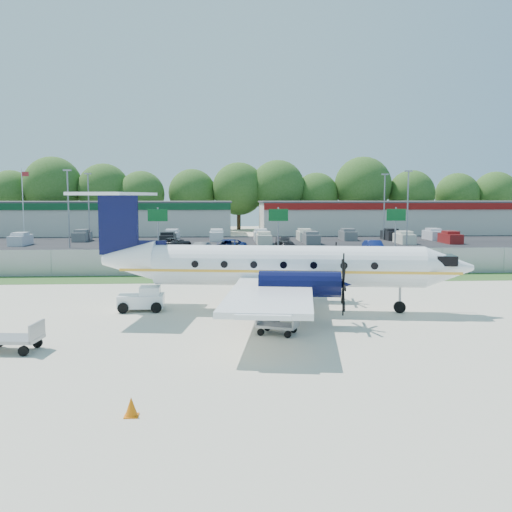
{
  "coord_description": "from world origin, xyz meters",
  "views": [
    {
      "loc": [
        -1.98,
        -29.33,
        6.02
      ],
      "look_at": [
        0.0,
        6.0,
        2.3
      ],
      "focal_mm": 40.0,
      "sensor_mm": 36.0,
      "label": 1
    }
  ],
  "objects": [
    {
      "name": "sign_left",
      "position": [
        -8.0,
        22.91,
        3.61
      ],
      "size": [
        1.8,
        0.26,
        5.0
      ],
      "color": "gray",
      "rests_on": "ground"
    },
    {
      "name": "far_parking_rows",
      "position": [
        0.0,
        45.0,
        0.0
      ],
      "size": [
        56.0,
        10.0,
        1.6
      ],
      "primitive_type": null,
      "color": "gray",
      "rests_on": "ground"
    },
    {
      "name": "parked_car_a",
      "position": [
        -12.01,
        28.45,
        0.0
      ],
      "size": [
        4.01,
        5.84,
        1.48
      ],
      "primitive_type": "imported",
      "rotation": [
        0.0,
        0.0,
        -0.32
      ],
      "color": "black",
      "rests_on": "ground"
    },
    {
      "name": "parked_car_d",
      "position": [
        4.47,
        28.81,
        0.0
      ],
      "size": [
        2.86,
        4.8,
        1.53
      ],
      "primitive_type": "imported",
      "rotation": [
        0.0,
        0.0,
        0.25
      ],
      "color": "black",
      "rests_on": "ground"
    },
    {
      "name": "parking_lot",
      "position": [
        0.0,
        40.0,
        0.01
      ],
      "size": [
        170.0,
        32.0,
        0.02
      ],
      "primitive_type": "cube",
      "color": "black",
      "rests_on": "ground"
    },
    {
      "name": "road_car_mid",
      "position": [
        5.2,
        20.34,
        0.0
      ],
      "size": [
        5.37,
        3.55,
        1.7
      ],
      "primitive_type": "imported",
      "rotation": [
        0.0,
        0.0,
        -1.23
      ],
      "color": "maroon",
      "rests_on": "ground"
    },
    {
      "name": "building_west",
      "position": [
        -24.0,
        61.98,
        2.63
      ],
      "size": [
        46.4,
        12.4,
        5.24
      ],
      "color": "beige",
      "rests_on": "ground"
    },
    {
      "name": "sign_right",
      "position": [
        14.0,
        22.91,
        3.61
      ],
      "size": [
        1.8,
        0.26,
        5.0
      ],
      "color": "gray",
      "rests_on": "ground"
    },
    {
      "name": "parked_car_e",
      "position": [
        13.58,
        28.98,
        0.0
      ],
      "size": [
        1.53,
        4.37,
        1.44
      ],
      "primitive_type": "imported",
      "rotation": [
        0.0,
        0.0,
        0.0
      ],
      "color": "navy",
      "rests_on": "ground"
    },
    {
      "name": "tree_line",
      "position": [
        0.0,
        74.0,
        0.0
      ],
      "size": [
        112.0,
        6.0,
        14.0
      ],
      "primitive_type": null,
      "color": "#2A5118",
      "rests_on": "ground"
    },
    {
      "name": "pushback_tug",
      "position": [
        -6.28,
        0.66,
        0.61
      ],
      "size": [
        2.4,
        1.75,
        1.27
      ],
      "color": "white",
      "rests_on": "ground"
    },
    {
      "name": "cone_port_wing",
      "position": [
        -4.56,
        -14.06,
        0.26
      ],
      "size": [
        0.38,
        0.38,
        0.55
      ],
      "color": "#DB6406",
      "rests_on": "ground"
    },
    {
      "name": "road_car_east",
      "position": [
        22.09,
        18.33,
        0.0
      ],
      "size": [
        4.83,
        2.33,
        1.53
      ],
      "primitive_type": "imported",
      "rotation": [
        0.0,
        0.0,
        1.41
      ],
      "color": "silver",
      "rests_on": "ground"
    },
    {
      "name": "sign_mid",
      "position": [
        3.0,
        22.91,
        3.61
      ],
      "size": [
        1.8,
        0.26,
        5.0
      ],
      "color": "gray",
      "rests_on": "ground"
    },
    {
      "name": "access_road",
      "position": [
        0.0,
        19.0,
        0.01
      ],
      "size": [
        170.0,
        8.0,
        0.02
      ],
      "primitive_type": "cube",
      "color": "black",
      "rests_on": "ground"
    },
    {
      "name": "parked_car_g",
      "position": [
        4.73,
        35.03,
        0.0
      ],
      "size": [
        2.25,
        4.54,
        1.43
      ],
      "primitive_type": "imported",
      "rotation": [
        0.0,
        0.0,
        2.97
      ],
      "color": "black",
      "rests_on": "ground"
    },
    {
      "name": "baggage_cart_far",
      "position": [
        0.32,
        -4.98,
        0.42
      ],
      "size": [
        2.0,
        1.62,
        0.91
      ],
      "color": "gray",
      "rests_on": "ground"
    },
    {
      "name": "grass_verge",
      "position": [
        0.0,
        12.0,
        0.01
      ],
      "size": [
        170.0,
        4.0,
        0.02
      ],
      "primitive_type": "cube",
      "color": "#2D561E",
      "rests_on": "ground"
    },
    {
      "name": "parked_car_f",
      "position": [
        -7.55,
        35.2,
        0.0
      ],
      "size": [
        4.05,
        5.49,
        1.39
      ],
      "primitive_type": "imported",
      "rotation": [
        0.0,
        0.0,
        2.74
      ],
      "color": "black",
      "rests_on": "ground"
    },
    {
      "name": "light_pole_ne",
      "position": [
        20.0,
        38.0,
        5.23
      ],
      "size": [
        0.9,
        0.35,
        9.09
      ],
      "color": "gray",
      "rests_on": "ground"
    },
    {
      "name": "perimeter_fence",
      "position": [
        0.0,
        14.0,
        1.0
      ],
      "size": [
        120.0,
        0.06,
        1.99
      ],
      "color": "gray",
      "rests_on": "ground"
    },
    {
      "name": "cone_starboard_wing",
      "position": [
        -5.01,
        13.05,
        0.29
      ],
      "size": [
        0.43,
        0.43,
        0.61
      ],
      "color": "#DB6406",
      "rests_on": "ground"
    },
    {
      "name": "flagpole_east",
      "position": [
        -30.92,
        55.0,
        5.64
      ],
      "size": [
        1.06,
        0.12,
        10.0
      ],
      "color": "white",
      "rests_on": "ground"
    },
    {
      "name": "light_pole_se",
      "position": [
        20.0,
        48.0,
        5.23
      ],
      "size": [
        0.9,
        0.35,
        9.09
      ],
      "color": "gray",
      "rests_on": "ground"
    },
    {
      "name": "ground",
      "position": [
        0.0,
        0.0,
        0.0
      ],
      "size": [
        170.0,
        170.0,
        0.0
      ],
      "primitive_type": "plane",
      "color": "beige",
      "rests_on": "ground"
    },
    {
      "name": "light_pole_nw",
      "position": [
        -20.0,
        38.0,
        5.23
      ],
      "size": [
        0.9,
        0.35,
        9.09
      ],
      "color": "gray",
      "rests_on": "ground"
    },
    {
      "name": "road_car_west",
      "position": [
        -20.0,
        17.4,
        0.0
      ],
      "size": [
        5.74,
        4.1,
        1.54
      ],
      "primitive_type": "imported",
      "rotation": [
        0.0,
        0.0,
        1.16
      ],
      "color": "beige",
      "rests_on": "ground"
    },
    {
      "name": "parked_car_c",
      "position": [
        -1.59,
        28.11,
        0.0
      ],
      "size": [
        4.35,
        6.5,
        1.66
      ],
      "primitive_type": "imported",
      "rotation": [
        0.0,
        0.0,
        -0.29
      ],
      "color": "navy",
      "rests_on": "ground"
    },
    {
      "name": "baggage_cart_near",
      "position": [
        -10.29,
        -7.17,
        0.54
      ],
      "size": [
        2.36,
        1.57,
        1.17
      ],
      "color": "gray",
      "rests_on": "ground"
    },
    {
      "name": "building_east",
      "position": [
        26.0,
        61.98,
        2.63
      ],
      "size": [
        44.4,
        12.4,
        5.24
      ],
      "color": "beige",
      "rests_on": "ground"
    },
    {
      "name": "aircraft",
      "position": [
        0.87,
        0.09,
        2.4
      ],
      "size": [
        20.33,
        19.97,
        6.22
      ],
      "color": "white",
      "rests_on": "ground"
    },
    {
      "name": "light_pole_sw",
      "position": [
        -20.0,
        48.0,
        5.23
      ],
      "size": [
        0.9,
        0.35,
        9.09
      ],
      "color": "gray",
      "rests_on": "ground"
    },
    {
      "name": "parked_car_b",
      "position": [
        -4.41,
        29.27,
        0.0
      ],
      "size": [
        2.33,
        4.1,
        1.28
      ],
      "primitive_type": "imported",
      "rotation": [
        0.0,
        0.0,
        -0.27
      ],
      "color": "#595B5E",
      "rests_on": "ground"
    }
  ]
}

